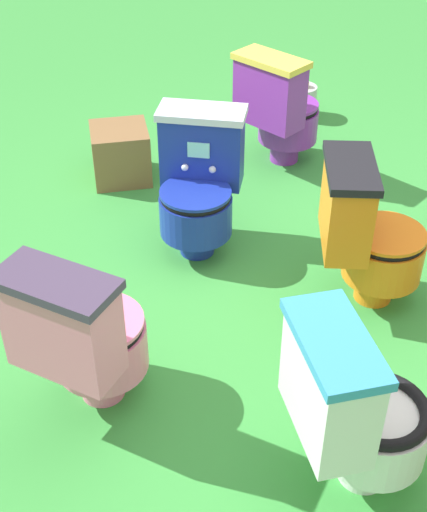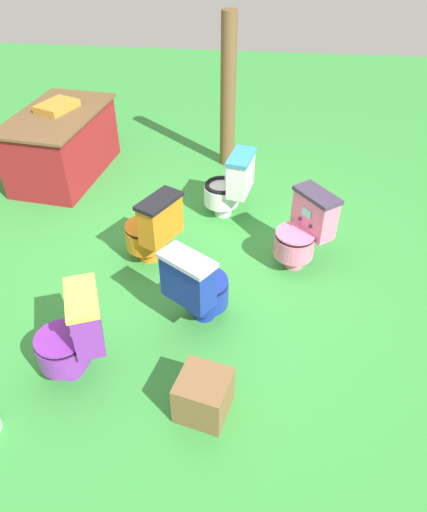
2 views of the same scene
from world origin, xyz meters
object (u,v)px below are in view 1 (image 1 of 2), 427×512
(toilet_white, at_px, (355,410))
(small_crate, at_px, (121,154))
(toilet_orange, at_px, (367,234))
(toilet_pink, at_px, (84,337))
(toilet_blue, at_px, (199,184))
(toilet_purple, at_px, (280,109))
(lemon_bucket, at_px, (301,100))

(toilet_white, relative_size, small_crate, 2.17)
(toilet_orange, relative_size, toilet_pink, 1.00)
(small_crate, bearing_deg, toilet_orange, 23.27)
(toilet_pink, bearing_deg, toilet_white, 6.25)
(toilet_blue, xyz_separation_m, small_crate, (-0.84, -0.15, -0.21))
(toilet_white, bearing_deg, toilet_blue, -173.16)
(toilet_purple, bearing_deg, toilet_pink, -70.67)
(toilet_blue, distance_m, toilet_white, 1.59)
(small_crate, relative_size, lemon_bucket, 1.21)
(toilet_orange, bearing_deg, small_crate, -129.38)
(toilet_blue, relative_size, small_crate, 2.17)
(toilet_pink, bearing_deg, toilet_blue, 96.78)
(toilet_orange, bearing_deg, toilet_purple, -164.40)
(toilet_orange, height_order, lemon_bucket, toilet_orange)
(toilet_white, xyz_separation_m, toilet_pink, (-0.73, -0.73, -0.00))
(toilet_purple, xyz_separation_m, toilet_orange, (1.33, -0.28, 0.00))
(lemon_bucket, bearing_deg, toilet_pink, -46.57)
(toilet_purple, distance_m, toilet_orange, 1.36)
(toilet_blue, distance_m, lemon_bucket, 1.74)
(toilet_purple, distance_m, toilet_pink, 2.20)
(toilet_blue, distance_m, toilet_orange, 0.89)
(small_crate, bearing_deg, toilet_blue, 10.17)
(toilet_orange, xyz_separation_m, lemon_bucket, (-1.88, 0.76, -0.25))
(toilet_orange, distance_m, lemon_bucket, 2.04)
(toilet_purple, xyz_separation_m, toilet_white, (2.19, -0.91, 0.00))
(toilet_purple, height_order, toilet_white, same)
(toilet_purple, xyz_separation_m, lemon_bucket, (-0.55, 0.48, -0.25))
(toilet_pink, relative_size, small_crate, 2.17)
(toilet_white, height_order, lemon_bucket, toilet_white)
(toilet_blue, relative_size, toilet_pink, 1.00)
(toilet_purple, bearing_deg, toilet_blue, -75.27)
(toilet_white, height_order, toilet_pink, same)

